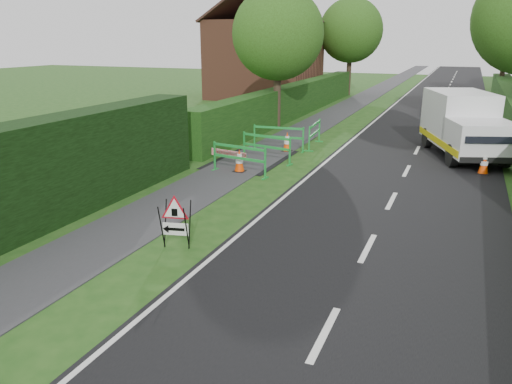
# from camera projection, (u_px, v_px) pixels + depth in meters

# --- Properties ---
(ground) EXTENTS (120.00, 120.00, 0.00)m
(ground) POSITION_uv_depth(u_px,v_px,m) (148.00, 333.00, 7.62)
(ground) COLOR #1C4614
(ground) RESTS_ON ground
(road_surface) EXTENTS (6.00, 90.00, 0.02)m
(road_surface) POSITION_uv_depth(u_px,v_px,m) (444.00, 97.00, 37.53)
(road_surface) COLOR black
(road_surface) RESTS_ON ground
(footpath) EXTENTS (2.00, 90.00, 0.02)m
(footpath) POSITION_uv_depth(u_px,v_px,m) (370.00, 94.00, 39.56)
(footpath) COLOR #2D2D30
(footpath) RESTS_ON ground
(hedge_west_far) EXTENTS (1.00, 24.00, 1.80)m
(hedge_west_far) POSITION_uv_depth(u_px,v_px,m) (294.00, 116.00, 28.84)
(hedge_west_far) COLOR #14380F
(hedge_west_far) RESTS_ON ground
(house_west) EXTENTS (7.50, 7.40, 7.88)m
(house_west) POSITION_uv_depth(u_px,v_px,m) (265.00, 58.00, 36.88)
(house_west) COLOR brown
(house_west) RESTS_ON ground
(tree_nw) EXTENTS (4.40, 4.40, 6.70)m
(tree_nw) POSITION_uv_depth(u_px,v_px,m) (278.00, 34.00, 23.84)
(tree_nw) COLOR #2D2116
(tree_nw) RESTS_ON ground
(tree_fw) EXTENTS (4.80, 4.80, 7.24)m
(tree_fw) POSITION_uv_depth(u_px,v_px,m) (351.00, 31.00, 37.84)
(tree_fw) COLOR #2D2116
(tree_fw) RESTS_ON ground
(tree_fe) EXTENTS (4.20, 4.20, 6.33)m
(tree_fe) POSITION_uv_depth(u_px,v_px,m) (507.00, 39.00, 37.49)
(tree_fe) COLOR #2D2116
(tree_fe) RESTS_ON ground
(triangle_sign) EXTENTS (0.83, 0.83, 1.01)m
(triangle_sign) POSITION_uv_depth(u_px,v_px,m) (174.00, 218.00, 10.46)
(triangle_sign) COLOR black
(triangle_sign) RESTS_ON ground
(works_van) EXTENTS (3.57, 5.49, 2.35)m
(works_van) POSITION_uv_depth(u_px,v_px,m) (464.00, 123.00, 18.72)
(works_van) COLOR silver
(works_van) RESTS_ON ground
(traffic_cone_0) EXTENTS (0.38, 0.38, 0.79)m
(traffic_cone_0) POSITION_uv_depth(u_px,v_px,m) (484.00, 163.00, 16.38)
(traffic_cone_0) COLOR black
(traffic_cone_0) RESTS_ON ground
(traffic_cone_1) EXTENTS (0.38, 0.38, 0.79)m
(traffic_cone_1) POSITION_uv_depth(u_px,v_px,m) (485.00, 150.00, 18.21)
(traffic_cone_1) COLOR black
(traffic_cone_1) RESTS_ON ground
(traffic_cone_2) EXTENTS (0.38, 0.38, 0.79)m
(traffic_cone_2) POSITION_uv_depth(u_px,v_px,m) (479.00, 144.00, 19.15)
(traffic_cone_2) COLOR black
(traffic_cone_2) RESTS_ON ground
(traffic_cone_3) EXTENTS (0.38, 0.38, 0.79)m
(traffic_cone_3) POSITION_uv_depth(u_px,v_px,m) (239.00, 160.00, 16.66)
(traffic_cone_3) COLOR black
(traffic_cone_3) RESTS_ON ground
(traffic_cone_4) EXTENTS (0.38, 0.38, 0.79)m
(traffic_cone_4) POSITION_uv_depth(u_px,v_px,m) (287.00, 142.00, 19.65)
(traffic_cone_4) COLOR black
(traffic_cone_4) RESTS_ON ground
(ped_barrier_0) EXTENTS (2.09, 0.70, 1.00)m
(ped_barrier_0) POSITION_uv_depth(u_px,v_px,m) (239.00, 156.00, 16.28)
(ped_barrier_0) COLOR #1A9332
(ped_barrier_0) RESTS_ON ground
(ped_barrier_1) EXTENTS (2.09, 0.79, 1.00)m
(ped_barrier_1) POSITION_uv_depth(u_px,v_px,m) (266.00, 145.00, 17.98)
(ped_barrier_1) COLOR #1A9332
(ped_barrier_1) RESTS_ON ground
(ped_barrier_2) EXTENTS (2.08, 0.52, 1.00)m
(ped_barrier_2) POSITION_uv_depth(u_px,v_px,m) (278.00, 135.00, 19.73)
(ped_barrier_2) COLOR #1A9332
(ped_barrier_2) RESTS_ON ground
(ped_barrier_3) EXTENTS (0.51, 2.08, 1.00)m
(ped_barrier_3) POSITION_uv_depth(u_px,v_px,m) (315.00, 131.00, 20.51)
(ped_barrier_3) COLOR #1A9332
(ped_barrier_3) RESTS_ON ground
(redwhite_plank) EXTENTS (1.47, 0.35, 0.25)m
(redwhite_plank) POSITION_uv_depth(u_px,v_px,m) (229.00, 166.00, 17.48)
(redwhite_plank) COLOR red
(redwhite_plank) RESTS_ON ground
(hatchback_car) EXTENTS (1.53, 3.63, 1.23)m
(hatchback_car) POSITION_uv_depth(u_px,v_px,m) (439.00, 105.00, 28.70)
(hatchback_car) COLOR white
(hatchback_car) RESTS_ON ground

